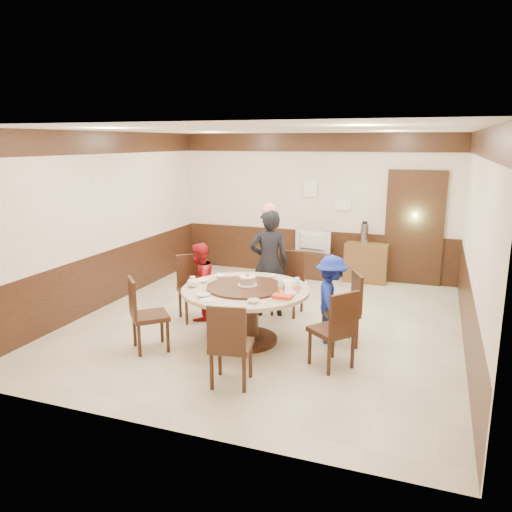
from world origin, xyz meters
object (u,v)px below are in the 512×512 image
(shrimp_platter, at_px, (283,298))
(side_cabinet, at_px, (366,263))
(television, at_px, (311,242))
(banquet_table, at_px, (246,304))
(person_blue, at_px, (331,299))
(tv_stand, at_px, (311,265))
(person_standing, at_px, (269,263))
(birthday_cake, at_px, (247,281))
(thermos, at_px, (364,233))
(person_red, at_px, (200,282))

(shrimp_platter, height_order, side_cabinet, shrimp_platter)
(shrimp_platter, bearing_deg, television, 98.67)
(banquet_table, bearing_deg, television, 89.64)
(person_blue, xyz_separation_m, tv_stand, (-1.05, 3.12, -0.34))
(banquet_table, height_order, tv_stand, banquet_table)
(side_cabinet, bearing_deg, shrimp_platter, -97.34)
(banquet_table, relative_size, tv_stand, 1.99)
(banquet_table, relative_size, person_standing, 1.02)
(shrimp_platter, bearing_deg, side_cabinet, 82.66)
(birthday_cake, xyz_separation_m, thermos, (1.04, 3.50, 0.10))
(person_blue, bearing_deg, banquet_table, 94.10)
(tv_stand, xyz_separation_m, thermos, (1.02, 0.03, 0.69))
(tv_stand, height_order, thermos, thermos)
(birthday_cake, height_order, tv_stand, birthday_cake)
(banquet_table, xyz_separation_m, birthday_cake, (0.01, 0.05, 0.31))
(shrimp_platter, height_order, thermos, thermos)
(television, distance_m, thermos, 1.05)
(banquet_table, bearing_deg, person_red, 148.85)
(banquet_table, relative_size, thermos, 4.46)
(birthday_cake, bearing_deg, tv_stand, 89.76)
(person_red, xyz_separation_m, birthday_cake, (0.98, -0.54, 0.25))
(shrimp_platter, bearing_deg, tv_stand, 98.67)
(birthday_cake, xyz_separation_m, side_cabinet, (1.09, 3.50, -0.47))
(person_red, height_order, birthday_cake, person_red)
(side_cabinet, bearing_deg, television, -178.41)
(birthday_cake, bearing_deg, thermos, 73.50)
(banquet_table, relative_size, shrimp_platter, 5.65)
(person_standing, xyz_separation_m, person_red, (-0.92, -0.54, -0.24))
(person_red, distance_m, person_blue, 2.05)
(banquet_table, distance_m, person_standing, 1.16)
(person_red, distance_m, tv_stand, 3.11)
(person_blue, bearing_deg, person_red, 68.52)
(banquet_table, bearing_deg, side_cabinet, 72.73)
(shrimp_platter, bearing_deg, birthday_cake, 149.12)
(side_cabinet, xyz_separation_m, thermos, (-0.06, 0.00, 0.56))
(tv_stand, bearing_deg, person_blue, -71.48)
(person_standing, xyz_separation_m, birthday_cake, (0.06, -1.08, 0.01))
(shrimp_platter, distance_m, side_cabinet, 3.91)
(shrimp_platter, bearing_deg, thermos, 83.51)
(person_blue, bearing_deg, shrimp_platter, 130.65)
(person_blue, xyz_separation_m, thermos, (-0.02, 3.15, 0.35))
(side_cabinet, bearing_deg, person_red, -124.99)
(person_red, xyz_separation_m, person_blue, (2.04, -0.19, 0.01))
(side_cabinet, bearing_deg, thermos, 180.00)
(banquet_table, relative_size, television, 2.25)
(person_red, relative_size, thermos, 3.09)
(banquet_table, relative_size, person_blue, 1.42)
(person_blue, distance_m, television, 3.29)
(person_red, bearing_deg, person_standing, 126.29)
(birthday_cake, xyz_separation_m, television, (0.01, 3.47, -0.13))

